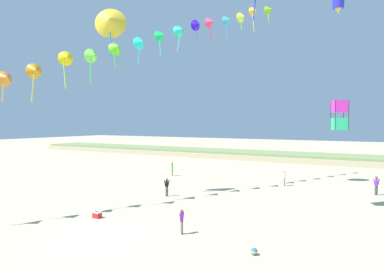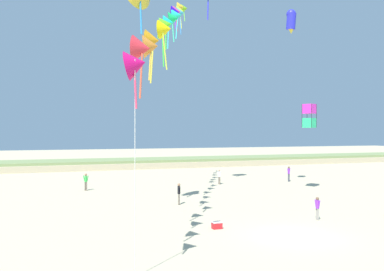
{
  "view_description": "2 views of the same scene",
  "coord_description": "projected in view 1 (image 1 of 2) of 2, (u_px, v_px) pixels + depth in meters",
  "views": [
    {
      "loc": [
        14.47,
        -14.32,
        6.72
      ],
      "look_at": [
        -1.01,
        12.43,
        5.56
      ],
      "focal_mm": 32.0,
      "sensor_mm": 36.0,
      "label": 1
    },
    {
      "loc": [
        -12.66,
        -19.1,
        5.71
      ],
      "look_at": [
        -1.21,
        13.41,
        5.44
      ],
      "focal_mm": 38.0,
      "sensor_mm": 36.0,
      "label": 2
    }
  ],
  "objects": [
    {
      "name": "beach_cooler",
      "position": [
        97.0,
        215.0,
        24.14
      ],
      "size": [
        0.58,
        0.41,
        0.46
      ],
      "color": "red",
      "rests_on": "ground"
    },
    {
      "name": "person_far_right",
      "position": [
        182.0,
        220.0,
        20.55
      ],
      "size": [
        0.21,
        0.53,
        1.51
      ],
      "color": "gray",
      "rests_on": "ground"
    },
    {
      "name": "person_near_right",
      "position": [
        167.0,
        186.0,
        31.17
      ],
      "size": [
        0.3,
        0.58,
        1.69
      ],
      "color": "#726656",
      "rests_on": "ground"
    },
    {
      "name": "person_near_left",
      "position": [
        376.0,
        184.0,
        31.64
      ],
      "size": [
        0.58,
        0.37,
        1.76
      ],
      "color": "#474C56",
      "rests_on": "ground"
    },
    {
      "name": "beach_ball",
      "position": [
        254.0,
        251.0,
        17.36
      ],
      "size": [
        0.36,
        0.36,
        0.36
      ],
      "color": "blue",
      "rests_on": "ground"
    },
    {
      "name": "dune_ridge",
      "position": [
        294.0,
        157.0,
        60.38
      ],
      "size": [
        120.0,
        9.96,
        1.32
      ],
      "color": "tan",
      "rests_on": "ground"
    },
    {
      "name": "kite_banner_string",
      "position": [
        151.0,
        39.0,
        30.22
      ],
      "size": [
        12.84,
        30.94,
        20.53
      ],
      "color": "#C80E5F"
    },
    {
      "name": "ground_plane",
      "position": [
        100.0,
        238.0,
        19.88
      ],
      "size": [
        240.0,
        240.0,
        0.0
      ],
      "primitive_type": "plane",
      "color": "#C1B28E"
    },
    {
      "name": "large_kite_mid_trail",
      "position": [
        340.0,
        115.0,
        26.33
      ],
      "size": [
        1.38,
        1.38,
        2.28
      ],
      "color": "#2ACC7E"
    },
    {
      "name": "person_mid_center",
      "position": [
        172.0,
        168.0,
        43.33
      ],
      "size": [
        0.52,
        0.42,
        1.69
      ],
      "color": "#726656",
      "rests_on": "ground"
    },
    {
      "name": "person_far_left",
      "position": [
        285.0,
        177.0,
        36.24
      ],
      "size": [
        0.27,
        0.57,
        1.64
      ],
      "color": "#726656",
      "rests_on": "ground"
    },
    {
      "name": "large_kite_low_lead",
      "position": [
        110.0,
        21.0,
        29.72
      ],
      "size": [
        3.07,
        2.72,
        4.62
      ],
      "color": "yellow"
    }
  ]
}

